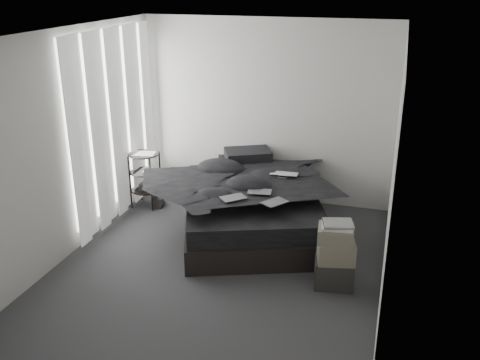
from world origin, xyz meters
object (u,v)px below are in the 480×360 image
(bed, at_px, (251,220))
(laptop, at_px, (283,170))
(box_lower, at_px, (334,273))
(side_stand, at_px, (145,180))

(bed, distance_m, laptop, 0.78)
(bed, relative_size, laptop, 6.24)
(laptop, relative_size, box_lower, 0.87)
(bed, bearing_deg, box_lower, -61.07)
(bed, distance_m, box_lower, 1.57)
(box_lower, bearing_deg, bed, 139.60)
(laptop, height_order, side_stand, laptop)
(laptop, distance_m, side_stand, 2.08)
(box_lower, bearing_deg, laptop, 124.51)
(laptop, xyz_separation_m, side_stand, (-2.03, 0.15, -0.42))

